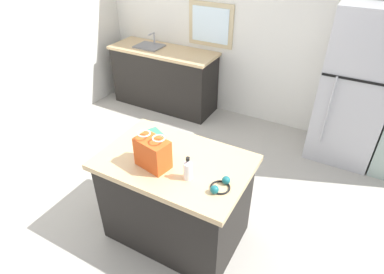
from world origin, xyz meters
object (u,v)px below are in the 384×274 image
object	(u,v)px
bottle	(188,169)
small_box	(155,137)
shopping_bag	(153,153)
refrigerator	(356,88)
ear_defenders	(220,186)
kitchen_island	(176,198)

from	to	relation	value
bottle	small_box	bearing A→B (deg)	149.59
shopping_bag	small_box	world-z (taller)	shopping_bag
refrigerator	bottle	size ratio (longest dim) A/B	9.20
refrigerator	shopping_bag	distance (m)	2.56
refrigerator	ear_defenders	world-z (taller)	refrigerator
ear_defenders	small_box	bearing A→B (deg)	160.24
kitchen_island	ear_defenders	size ratio (longest dim) A/B	6.33
kitchen_island	bottle	bearing A→B (deg)	-34.46
refrigerator	ear_defenders	distance (m)	2.32
refrigerator	ear_defenders	size ratio (longest dim) A/B	9.37
bottle	shopping_bag	bearing A→B (deg)	179.76
refrigerator	ear_defenders	bearing A→B (deg)	-106.95
small_box	ear_defenders	world-z (taller)	small_box
bottle	ear_defenders	size ratio (longest dim) A/B	1.02
ear_defenders	bottle	bearing A→B (deg)	-175.28
ear_defenders	kitchen_island	bearing A→B (deg)	165.43
refrigerator	shopping_bag	size ratio (longest dim) A/B	6.25
shopping_bag	ear_defenders	size ratio (longest dim) A/B	1.50
shopping_bag	ear_defenders	xyz separation A→B (m)	(0.58, 0.02, -0.10)
small_box	bottle	xyz separation A→B (m)	(0.51, -0.30, 0.05)
small_box	ear_defenders	distance (m)	0.81
shopping_bag	small_box	size ratio (longest dim) A/B	1.68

